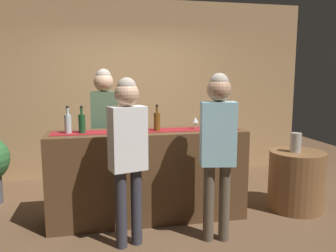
% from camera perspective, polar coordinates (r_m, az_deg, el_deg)
% --- Properties ---
extents(ground_plane, '(10.00, 10.00, 0.00)m').
position_cam_1_polar(ground_plane, '(4.19, -3.30, -15.07)').
color(ground_plane, brown).
extents(back_wall, '(6.00, 0.12, 2.90)m').
position_cam_1_polar(back_wall, '(5.73, -6.33, 6.22)').
color(back_wall, tan).
rests_on(back_wall, ground).
extents(bar_counter, '(2.25, 0.60, 1.04)m').
position_cam_1_polar(bar_counter, '(4.01, -3.36, -8.22)').
color(bar_counter, '#543821').
rests_on(bar_counter, ground).
extents(counter_runner_cloth, '(2.14, 0.28, 0.01)m').
position_cam_1_polar(counter_runner_cloth, '(3.89, -3.43, -0.79)').
color(counter_runner_cloth, maroon).
rests_on(counter_runner_cloth, bar_counter).
extents(wine_bottle_amber, '(0.07, 0.07, 0.30)m').
position_cam_1_polar(wine_bottle_amber, '(3.86, -1.87, 0.79)').
color(wine_bottle_amber, brown).
rests_on(wine_bottle_amber, bar_counter).
extents(wine_bottle_clear, '(0.07, 0.07, 0.30)m').
position_cam_1_polar(wine_bottle_clear, '(3.85, -16.50, 0.43)').
color(wine_bottle_clear, '#B2C6C1').
rests_on(wine_bottle_clear, bar_counter).
extents(wine_bottle_green, '(0.07, 0.07, 0.30)m').
position_cam_1_polar(wine_bottle_green, '(3.82, -14.30, 0.46)').
color(wine_bottle_green, '#194723').
rests_on(wine_bottle_green, bar_counter).
extents(wine_glass_near_customer, '(0.07, 0.07, 0.14)m').
position_cam_1_polar(wine_glass_near_customer, '(4.01, 4.65, 0.96)').
color(wine_glass_near_customer, silver).
rests_on(wine_glass_near_customer, bar_counter).
extents(wine_glass_mid_counter, '(0.07, 0.07, 0.14)m').
position_cam_1_polar(wine_glass_mid_counter, '(3.88, -5.18, 0.70)').
color(wine_glass_mid_counter, silver).
rests_on(wine_glass_mid_counter, bar_counter).
extents(bartender, '(0.34, 0.25, 1.76)m').
position_cam_1_polar(bartender, '(4.42, -10.63, 0.86)').
color(bartender, '#26262B').
rests_on(bartender, ground).
extents(customer_sipping, '(0.37, 0.26, 1.70)m').
position_cam_1_polar(customer_sipping, '(3.37, 8.40, -2.24)').
color(customer_sipping, brown).
rests_on(customer_sipping, ground).
extents(customer_browsing, '(0.38, 0.29, 1.66)m').
position_cam_1_polar(customer_browsing, '(3.25, -6.80, -3.16)').
color(customer_browsing, '#33333D').
rests_on(customer_browsing, ground).
extents(round_side_table, '(0.68, 0.68, 0.74)m').
position_cam_1_polar(round_side_table, '(4.60, 20.78, -8.55)').
color(round_side_table, brown).
rests_on(round_side_table, ground).
extents(vase_on_side_table, '(0.13, 0.13, 0.24)m').
position_cam_1_polar(vase_on_side_table, '(4.44, 20.73, -2.62)').
color(vase_on_side_table, '#A8A399').
rests_on(vase_on_side_table, round_side_table).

